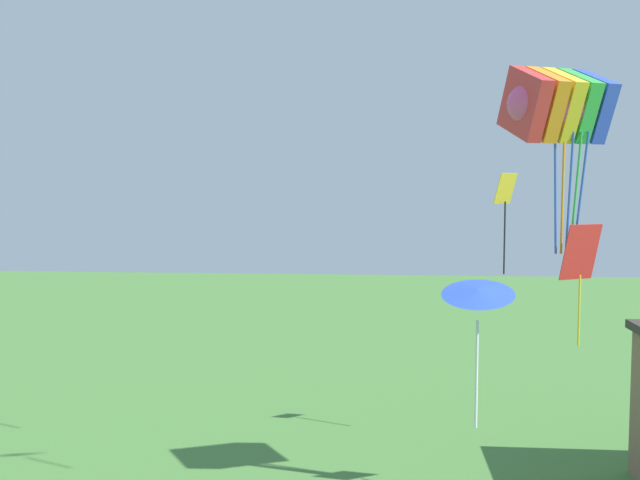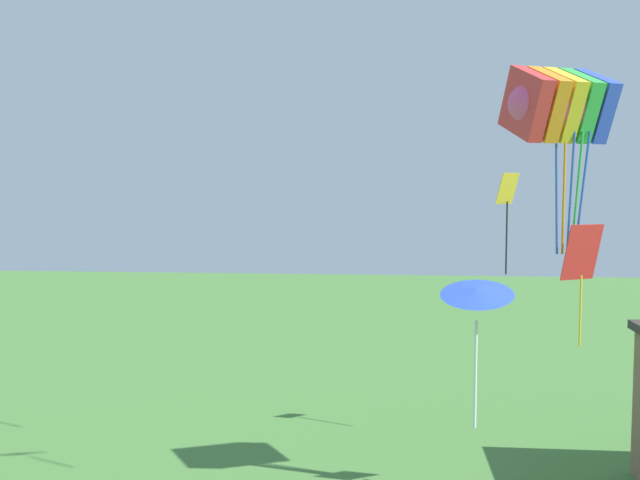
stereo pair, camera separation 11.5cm
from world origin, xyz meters
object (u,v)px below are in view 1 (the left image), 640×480
object	(u,v)px
kite_rainbow_parafoil	(557,105)
kite_yellow_diamond	(505,203)
kite_blue_delta	(478,294)
kite_red_diamond	(580,260)

from	to	relation	value
kite_rainbow_parafoil	kite_yellow_diamond	distance (m)	5.09
kite_rainbow_parafoil	kite_blue_delta	size ratio (longest dim) A/B	1.71
kite_red_diamond	kite_rainbow_parafoil	bearing A→B (deg)	176.53
kite_yellow_diamond	kite_rainbow_parafoil	bearing A→B (deg)	-85.34
kite_yellow_diamond	kite_red_diamond	bearing A→B (deg)	-77.74
kite_rainbow_parafoil	kite_yellow_diamond	world-z (taller)	kite_rainbow_parafoil
kite_yellow_diamond	kite_blue_delta	size ratio (longest dim) A/B	1.18
kite_red_diamond	kite_yellow_diamond	distance (m)	4.79
kite_red_diamond	kite_blue_delta	bearing A→B (deg)	-121.48
kite_red_diamond	kite_yellow_diamond	bearing A→B (deg)	102.26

